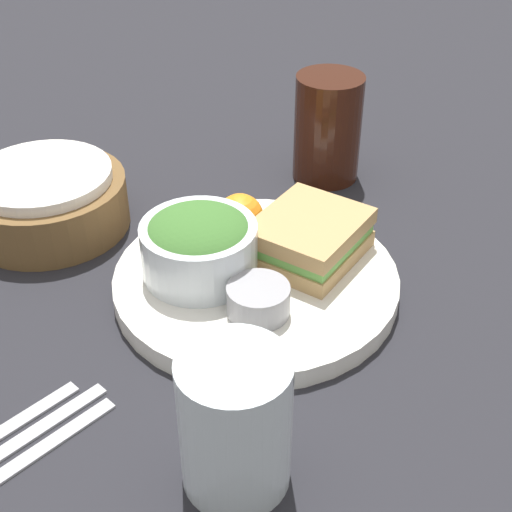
# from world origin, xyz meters

# --- Properties ---
(ground_plane) EXTENTS (4.00, 4.00, 0.00)m
(ground_plane) POSITION_xyz_m (0.00, 0.00, 0.00)
(ground_plane) COLOR #232328
(plate) EXTENTS (0.27, 0.27, 0.02)m
(plate) POSITION_xyz_m (0.00, 0.00, 0.01)
(plate) COLOR white
(plate) RESTS_ON ground_plane
(sandwich) EXTENTS (0.13, 0.12, 0.04)m
(sandwich) POSITION_xyz_m (0.06, -0.01, 0.04)
(sandwich) COLOR tan
(sandwich) RESTS_ON plate
(salad_bowl) EXTENTS (0.11, 0.11, 0.06)m
(salad_bowl) POSITION_xyz_m (-0.04, 0.04, 0.05)
(salad_bowl) COLOR white
(salad_bowl) RESTS_ON plate
(dressing_cup) EXTENTS (0.06, 0.06, 0.03)m
(dressing_cup) POSITION_xyz_m (-0.04, -0.05, 0.03)
(dressing_cup) COLOR #99999E
(dressing_cup) RESTS_ON plate
(orange_wedge) EXTENTS (0.05, 0.05, 0.05)m
(orange_wedge) POSITION_xyz_m (0.03, 0.06, 0.04)
(orange_wedge) COLOR orange
(orange_wedge) RESTS_ON plate
(drink_glass) EXTENTS (0.08, 0.08, 0.13)m
(drink_glass) POSITION_xyz_m (0.21, 0.12, 0.06)
(drink_glass) COLOR #38190F
(drink_glass) RESTS_ON ground_plane
(bread_basket) EXTENTS (0.17, 0.17, 0.07)m
(bread_basket) POSITION_xyz_m (-0.10, 0.23, 0.03)
(bread_basket) COLOR brown
(bread_basket) RESTS_ON ground_plane
(fork) EXTENTS (0.19, 0.03, 0.01)m
(fork) POSITION_xyz_m (-0.28, -0.05, 0.00)
(fork) COLOR #B2B2B7
(fork) RESTS_ON ground_plane
(water_glass) EXTENTS (0.08, 0.08, 0.11)m
(water_glass) POSITION_xyz_m (-0.15, -0.16, 0.06)
(water_glass) COLOR silver
(water_glass) RESTS_ON ground_plane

